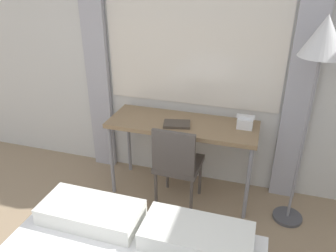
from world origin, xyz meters
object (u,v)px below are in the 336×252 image
object	(u,v)px
desk_chair	(177,162)
standing_lamp	(321,53)
book	(177,124)
telephone	(245,122)
desk	(182,129)

from	to	relation	value
desk_chair	standing_lamp	bearing A→B (deg)	7.55
desk_chair	book	bearing A→B (deg)	109.02
telephone	book	xyz separation A→B (m)	(-0.59, -0.14, -0.04)
desk_chair	book	distance (m)	0.34
standing_lamp	telephone	bearing A→B (deg)	159.69
desk_chair	telephone	xyz separation A→B (m)	(0.54, 0.29, 0.35)
desk	book	world-z (taller)	book
book	standing_lamp	bearing A→B (deg)	-1.80
desk	standing_lamp	bearing A→B (deg)	-5.74
telephone	standing_lamp	bearing A→B (deg)	-20.31
desk	telephone	bearing A→B (deg)	7.45
standing_lamp	book	xyz separation A→B (m)	(-1.07, 0.03, -0.73)
standing_lamp	desk	bearing A→B (deg)	174.26
desk_chair	standing_lamp	world-z (taller)	standing_lamp
standing_lamp	telephone	xyz separation A→B (m)	(-0.48, 0.18, -0.69)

